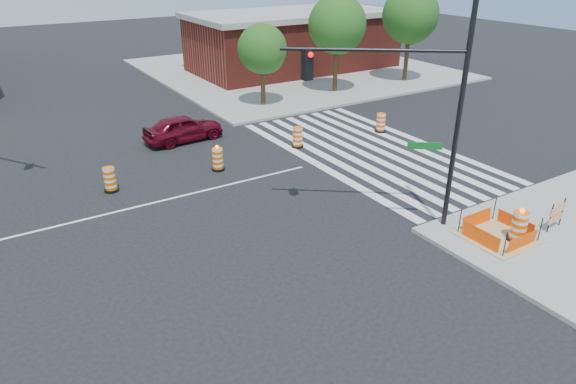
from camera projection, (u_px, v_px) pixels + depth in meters
The scene contains 17 objects.
ground at pixel (152, 203), 20.03m from camera, with size 120.00×120.00×0.00m, color black.
sidewalk_ne at pixel (294, 69), 42.42m from camera, with size 22.00×22.00×0.15m, color gray.
crosswalk_east at pixel (369, 151), 25.26m from camera, with size 6.75×13.50×0.01m.
lane_centerline at pixel (152, 203), 20.03m from camera, with size 14.00×0.12×0.01m, color silver.
excavation_pit at pixel (497, 235), 17.32m from camera, with size 2.20×2.20×0.90m.
brick_storefront at pixel (294, 41), 41.46m from camera, with size 16.50×8.50×4.60m.
red_coupe at pixel (183, 128), 26.30m from camera, with size 1.63×4.05×1.38m, color #540715.
signal_pole_se at pixel (410, 95), 16.39m from camera, with size 4.77×3.60×7.74m.
pit_drum at pixel (519, 228), 16.90m from camera, with size 0.63×0.63×1.24m.
barricade at pixel (557, 214), 17.64m from camera, with size 0.91×0.13×1.07m.
tree_north_c at pixel (263, 52), 31.01m from camera, with size 3.04×2.99×5.07m.
tree_north_d at pixel (337, 28), 33.70m from camera, with size 3.81×3.81×6.49m.
tree_north_e at pixel (410, 18), 36.57m from camera, with size 4.00×4.00×6.80m.
median_drum_2 at pixel (110, 180), 20.85m from camera, with size 0.60×0.60×1.02m.
median_drum_3 at pixel (218, 160), 22.87m from camera, with size 0.60×0.60×1.18m.
median_drum_4 at pixel (298, 138), 25.55m from camera, with size 0.60×0.60×1.02m.
median_drum_5 at pixel (381, 123), 27.71m from camera, with size 0.60×0.60×1.02m.
Camera 1 is at (-4.96, -18.03, 8.94)m, focal length 32.00 mm.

